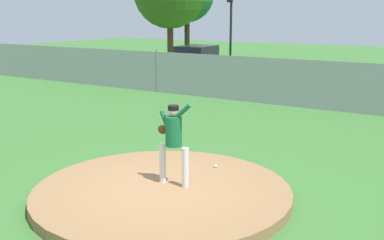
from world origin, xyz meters
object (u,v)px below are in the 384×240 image
at_px(pitcher_youth, 173,136).
at_px(parked_car_slate, 197,63).
at_px(traffic_light_near, 230,14).
at_px(baseball, 216,166).
at_px(traffic_cone_orange, 186,83).

distance_m(pitcher_youth, parked_car_slate, 16.91).
xyz_separation_m(parked_car_slate, traffic_light_near, (0.21, 3.47, 2.58)).
relative_size(baseball, traffic_cone_orange, 0.13).
relative_size(baseball, parked_car_slate, 0.02).
height_order(baseball, traffic_light_near, traffic_light_near).
height_order(pitcher_youth, baseball, pitcher_youth).
xyz_separation_m(pitcher_youth, traffic_cone_orange, (-6.87, 11.14, -0.92)).
height_order(parked_car_slate, traffic_light_near, traffic_light_near).
relative_size(pitcher_youth, baseball, 22.51).
relative_size(parked_car_slate, traffic_light_near, 0.85).
height_order(pitcher_youth, parked_car_slate, pitcher_youth).
xyz_separation_m(pitcher_youth, parked_car_slate, (-8.41, 14.66, -0.34)).
bearing_deg(parked_car_slate, traffic_light_near, 86.57).
bearing_deg(traffic_light_near, baseball, -63.41).
distance_m(baseball, traffic_cone_orange, 12.10).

